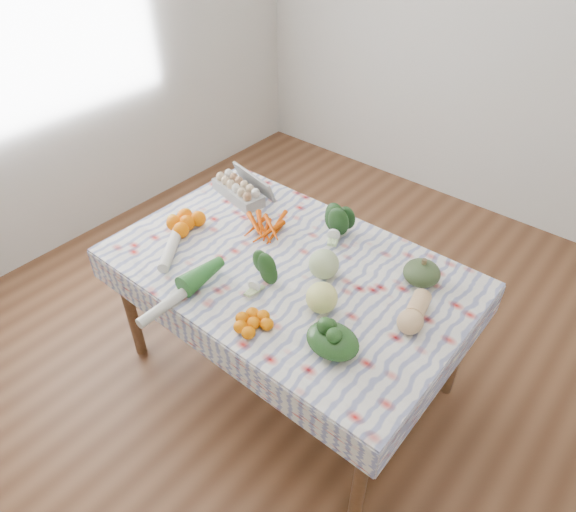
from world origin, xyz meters
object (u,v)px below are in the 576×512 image
object	(u,v)px
kabocha_squash	(422,273)
grapefruit	(322,298)
dining_table	(288,279)
cabbage	(324,264)
egg_carton	(238,190)
butternut_squash	(415,311)

from	to	relation	value
kabocha_squash	grapefruit	world-z (taller)	grapefruit
dining_table	cabbage	world-z (taller)	cabbage
kabocha_squash	dining_table	bearing A→B (deg)	-151.00
kabocha_squash	cabbage	world-z (taller)	cabbage
cabbage	grapefruit	distance (m)	0.22
cabbage	egg_carton	bearing A→B (deg)	163.31
dining_table	egg_carton	size ratio (longest dim) A/B	4.69
butternut_squash	grapefruit	distance (m)	0.38
grapefruit	butternut_squash	bearing A→B (deg)	30.15
dining_table	egg_carton	bearing A→B (deg)	154.87
egg_carton	grapefruit	size ratio (longest dim) A/B	2.55
dining_table	butternut_squash	world-z (taller)	butternut_squash
dining_table	cabbage	distance (m)	0.23
dining_table	cabbage	size ratio (longest dim) A/B	11.65
cabbage	butternut_squash	bearing A→B (deg)	1.84
egg_carton	kabocha_squash	distance (m)	1.12
egg_carton	grapefruit	bearing A→B (deg)	-12.71
dining_table	kabocha_squash	world-z (taller)	kabocha_squash
egg_carton	grapefruit	world-z (taller)	grapefruit
butternut_squash	grapefruit	xyz separation A→B (m)	(-0.33, -0.19, 0.01)
dining_table	grapefruit	world-z (taller)	grapefruit
egg_carton	butternut_squash	distance (m)	1.23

